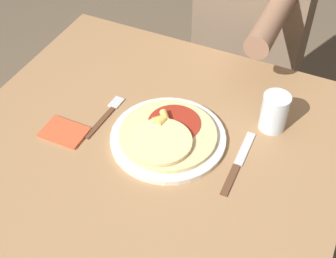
{
  "coord_description": "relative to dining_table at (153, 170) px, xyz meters",
  "views": [
    {
      "loc": [
        0.39,
        -0.73,
        1.62
      ],
      "look_at": [
        0.04,
        0.02,
        0.78
      ],
      "focal_mm": 50.0,
      "sensor_mm": 36.0,
      "label": 1
    }
  ],
  "objects": [
    {
      "name": "dining_table",
      "position": [
        0.0,
        0.0,
        0.0
      ],
      "size": [
        0.98,
        0.89,
        0.74
      ],
      "color": "#9E754C",
      "rests_on": "ground_plane"
    },
    {
      "name": "plate",
      "position": [
        0.04,
        0.02,
        0.13
      ],
      "size": [
        0.3,
        0.3,
        0.01
      ],
      "color": "silver",
      "rests_on": "dining_table"
    },
    {
      "name": "pizza",
      "position": [
        0.04,
        0.02,
        0.14
      ],
      "size": [
        0.25,
        0.25,
        0.04
      ],
      "color": "#E0C689",
      "rests_on": "plate"
    },
    {
      "name": "fork",
      "position": [
        -0.15,
        0.04,
        0.12
      ],
      "size": [
        0.03,
        0.18,
        0.0
      ],
      "color": "brown",
      "rests_on": "dining_table"
    },
    {
      "name": "knife",
      "position": [
        0.23,
        0.02,
        0.12
      ],
      "size": [
        0.02,
        0.22,
        0.0
      ],
      "color": "brown",
      "rests_on": "dining_table"
    },
    {
      "name": "drinking_glass",
      "position": [
        0.27,
        0.18,
        0.17
      ],
      "size": [
        0.07,
        0.07,
        0.11
      ],
      "color": "silver",
      "rests_on": "dining_table"
    },
    {
      "name": "napkin",
      "position": [
        -0.22,
        -0.07,
        0.12
      ],
      "size": [
        0.12,
        0.08,
        0.01
      ],
      "color": "#C6512D",
      "rests_on": "dining_table"
    },
    {
      "name": "person_diner",
      "position": [
        0.06,
        0.68,
        0.09
      ],
      "size": [
        0.38,
        0.52,
        1.22
      ],
      "color": "#2D2D38",
      "rests_on": "ground_plane"
    }
  ]
}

